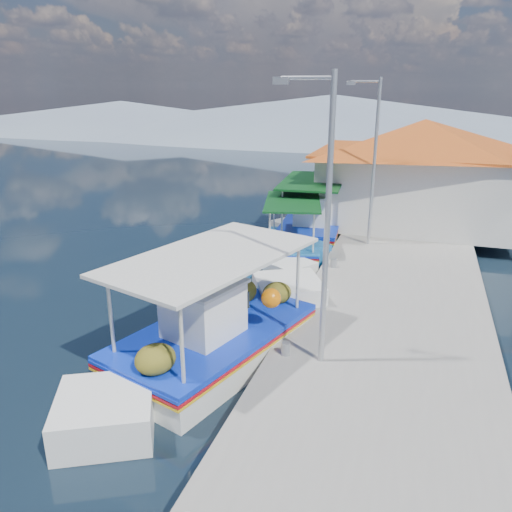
% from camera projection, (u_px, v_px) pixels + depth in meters
% --- Properties ---
extents(ground, '(160.00, 160.00, 0.00)m').
position_uv_depth(ground, '(89.00, 392.00, 10.70)').
color(ground, black).
rests_on(ground, ground).
extents(quay, '(5.00, 44.00, 0.50)m').
position_uv_depth(quay, '(393.00, 306.00, 14.23)').
color(quay, gray).
rests_on(quay, ground).
extents(bollards, '(0.20, 17.20, 0.30)m').
position_uv_depth(bollards, '(316.00, 294.00, 14.06)').
color(bollards, '#A5A8AD').
rests_on(bollards, quay).
extents(main_caique, '(4.30, 8.59, 2.96)m').
position_uv_depth(main_caique, '(215.00, 337.00, 11.83)').
color(main_caique, silver).
rests_on(main_caique, ground).
extents(caique_green_canopy, '(2.93, 6.36, 2.45)m').
position_uv_depth(caique_green_canopy, '(293.00, 248.00, 18.99)').
color(caique_green_canopy, silver).
rests_on(caique_green_canopy, ground).
extents(caique_blue_hull, '(2.48, 6.32, 1.14)m').
position_uv_depth(caique_blue_hull, '(225.00, 267.00, 17.13)').
color(caique_blue_hull, '#1B62A5').
rests_on(caique_blue_hull, ground).
extents(caique_far, '(2.81, 8.05, 2.83)m').
position_uv_depth(caique_far, '(312.00, 228.00, 21.11)').
color(caique_far, '#1B62A5').
rests_on(caique_far, ground).
extents(harbor_building, '(10.49, 10.49, 4.40)m').
position_uv_depth(harbor_building, '(420.00, 170.00, 21.40)').
color(harbor_building, silver).
rests_on(harbor_building, quay).
extents(lamp_post_near, '(1.21, 0.14, 6.00)m').
position_uv_depth(lamp_post_near, '(323.00, 211.00, 9.89)').
color(lamp_post_near, '#A5A8AD').
rests_on(lamp_post_near, quay).
extents(lamp_post_far, '(1.21, 0.14, 6.00)m').
position_uv_depth(lamp_post_far, '(372.00, 155.00, 17.97)').
color(lamp_post_far, '#A5A8AD').
rests_on(lamp_post_far, quay).
extents(mountain_ridge, '(171.40, 96.00, 5.50)m').
position_uv_depth(mountain_ridge, '(430.00, 123.00, 58.33)').
color(mountain_ridge, gray).
rests_on(mountain_ridge, ground).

